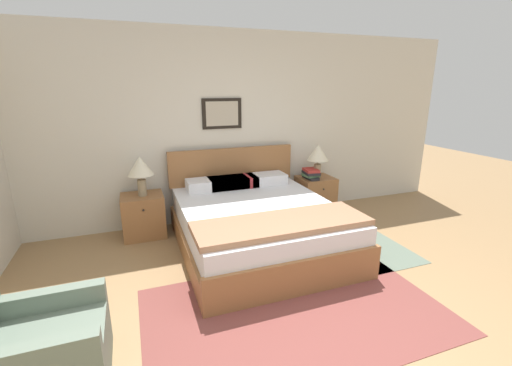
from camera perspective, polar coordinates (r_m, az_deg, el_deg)
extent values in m
plane|color=#99754C|center=(2.79, 11.41, -26.68)|extent=(16.00, 16.00, 0.00)
cube|color=beige|center=(4.82, -6.31, 8.99)|extent=(7.47, 0.06, 2.60)
cube|color=black|center=(4.77, -5.69, 11.44)|extent=(0.55, 0.02, 0.41)
cube|color=#B2A893|center=(4.76, -5.65, 11.43)|extent=(0.45, 0.00, 0.33)
cube|color=brown|center=(3.17, 6.59, -20.45)|extent=(2.54, 1.58, 0.01)
cube|color=slate|center=(4.47, 18.23, -9.70)|extent=(0.73, 1.23, 0.01)
cube|color=#936038|center=(4.11, 0.36, -9.01)|extent=(1.78, 2.12, 0.28)
cube|color=#936038|center=(3.19, 7.09, -13.35)|extent=(1.78, 0.06, 0.08)
cube|color=silver|center=(4.01, 0.37, -5.47)|extent=(1.71, 2.04, 0.27)
cube|color=#936038|center=(4.83, -3.95, 2.95)|extent=(1.78, 0.06, 0.49)
cube|color=#9E7051|center=(3.38, 4.38, -6.75)|extent=(1.74, 0.59, 0.06)
cube|color=silver|center=(4.56, -8.23, -0.27)|extent=(0.52, 0.32, 0.14)
cube|color=silver|center=(4.80, 1.77, 0.72)|extent=(0.52, 0.32, 0.14)
cube|color=#9E2D33|center=(4.66, -3.10, 0.24)|extent=(0.52, 0.32, 0.14)
cube|color=#9E2D33|center=(4.63, -4.68, 0.08)|extent=(0.52, 0.32, 0.14)
cube|color=slate|center=(2.80, -31.87, -23.83)|extent=(0.76, 0.65, 0.39)
cube|color=slate|center=(2.87, -31.64, -16.28)|extent=(0.76, 0.10, 0.14)
cube|color=slate|center=(2.43, -34.11, -22.97)|extent=(0.76, 0.10, 0.14)
cube|color=#936038|center=(4.63, -18.23, -5.17)|extent=(0.52, 0.45, 0.55)
sphere|color=#332D28|center=(4.35, -18.26, -4.35)|extent=(0.02, 0.02, 0.02)
cube|color=#936038|center=(5.29, 9.84, -1.93)|extent=(0.52, 0.45, 0.55)
sphere|color=#332D28|center=(5.05, 11.25, -1.04)|extent=(0.02, 0.02, 0.02)
cylinder|color=gray|center=(4.49, -18.44, -0.73)|extent=(0.11, 0.11, 0.21)
cylinder|color=gray|center=(4.46, -18.59, 0.91)|extent=(0.02, 0.02, 0.06)
cone|color=beige|center=(4.42, -18.76, 2.74)|extent=(0.32, 0.32, 0.23)
cylinder|color=gray|center=(5.17, 10.16, 1.99)|extent=(0.11, 0.11, 0.21)
cylinder|color=gray|center=(5.14, 10.23, 3.44)|extent=(0.02, 0.02, 0.06)
cone|color=beige|center=(5.11, 10.31, 5.03)|extent=(0.32, 0.32, 0.23)
cube|color=#232328|center=(5.12, 9.12, 0.90)|extent=(0.14, 0.28, 0.04)
cube|color=#4C7551|center=(5.11, 9.14, 1.30)|extent=(0.22, 0.22, 0.04)
cube|color=#232328|center=(5.10, 9.15, 1.70)|extent=(0.23, 0.29, 0.04)
cube|color=#B7332D|center=(5.09, 9.17, 2.12)|extent=(0.22, 0.27, 0.04)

